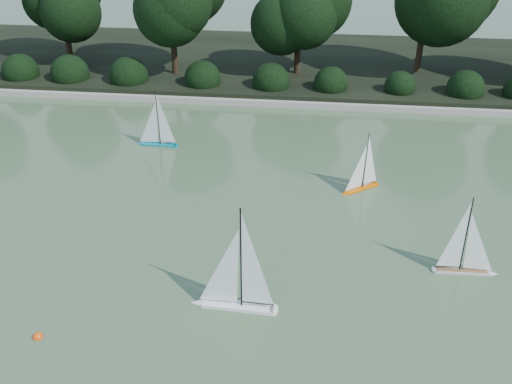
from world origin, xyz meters
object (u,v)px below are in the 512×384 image
sailboat_white_a (231,291)px  sailboat_orange (359,181)px  sailboat_white_b (469,261)px  race_buoy (38,337)px  sailboat_teal (155,136)px

sailboat_white_a → sailboat_orange: 4.69m
sailboat_white_b → race_buoy: bearing=-160.1°
sailboat_white_a → sailboat_teal: sailboat_white_a is taller
sailboat_white_b → sailboat_orange: size_ratio=1.10×
sailboat_white_a → race_buoy: sailboat_white_a is taller
sailboat_white_a → sailboat_orange: bearing=62.8°
sailboat_white_a → sailboat_teal: 6.64m
sailboat_white_a → sailboat_white_b: (3.90, 1.38, -0.07)m
sailboat_white_b → sailboat_teal: 8.21m
sailboat_white_a → sailboat_white_b: size_ratio=1.25×
sailboat_white_a → sailboat_white_b: bearing=19.5°
sailboat_white_b → sailboat_orange: (-1.75, 2.79, -0.02)m
sailboat_white_a → race_buoy: 2.95m
sailboat_white_b → sailboat_teal: (-6.81, 4.58, 0.00)m
sailboat_white_b → sailboat_orange: sailboat_white_b is taller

